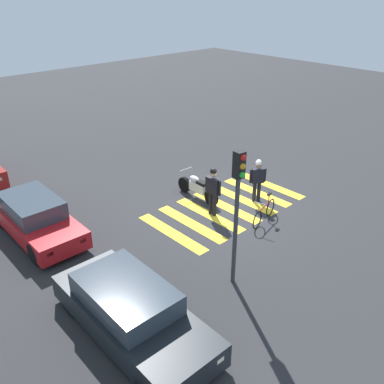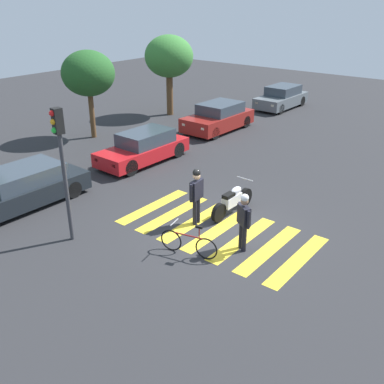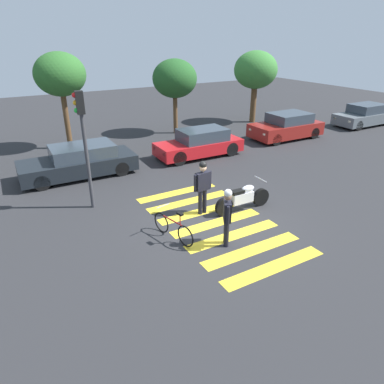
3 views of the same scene
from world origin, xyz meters
name	(u,v)px [view 1 (image 1 of 3)]	position (x,y,z in m)	size (l,w,h in m)	color
ground_plane	(226,207)	(0.00, 0.00, 0.00)	(60.00, 60.00, 0.00)	#2B2B2D
police_motorcycle	(198,188)	(1.25, 0.30, 0.45)	(2.17, 0.62, 1.03)	black
leaning_bicycle	(264,212)	(-1.64, -0.18, 0.37)	(0.54, 1.69, 0.99)	black
officer_on_foot	(258,178)	(-0.47, -1.19, 0.99)	(0.41, 0.58, 1.73)	black
officer_by_motorcycle	(213,188)	(-0.05, 0.79, 1.08)	(0.69, 0.25, 1.85)	black
crosswalk_stripes	(226,207)	(0.00, 0.00, 0.00)	(3.18, 5.85, 0.01)	yellow
car_black_suv	(131,311)	(-2.73, 6.28, 0.63)	(4.71, 1.90, 1.33)	black
car_red_convertible	(36,218)	(3.00, 6.03, 0.64)	(4.26, 1.73, 1.34)	black
traffic_light_pole	(238,198)	(-3.13, 3.08, 2.67)	(0.34, 0.27, 3.94)	#38383D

